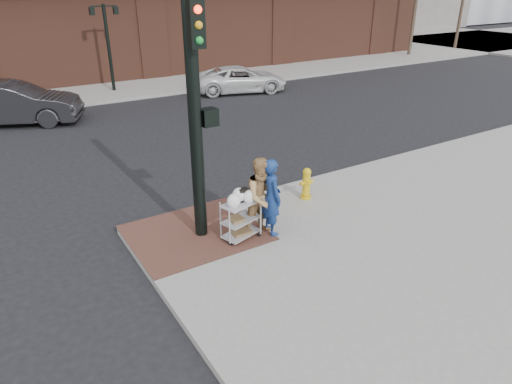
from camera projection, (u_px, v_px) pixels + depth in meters
ground at (240, 250)px, 9.59m from camera, size 220.00×220.00×0.00m
sidewalk_far at (181, 43)px, 40.17m from camera, size 65.00×36.00×0.15m
brick_curb_ramp at (195, 233)px, 9.93m from camera, size 2.80×2.40×0.01m
lamp_post at (108, 38)px, 21.76m from camera, size 1.32×0.22×4.00m
traffic_signal_pole at (196, 113)px, 8.76m from camera, size 0.61×0.51×5.00m
woman_blue at (271, 197)px, 9.60m from camera, size 0.48×0.66×1.71m
pedestrian_tan at (262, 197)px, 9.59m from camera, size 0.88×0.71×1.72m
sedan_dark at (13, 104)px, 17.60m from camera, size 5.23×3.56×1.63m
minivan_white at (241, 79)px, 22.83m from camera, size 5.00×3.36×1.27m
utility_cart at (241, 216)px, 9.55m from camera, size 0.89×0.65×1.11m
fire_hydrant at (306, 183)px, 11.34m from camera, size 0.38×0.27×0.81m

